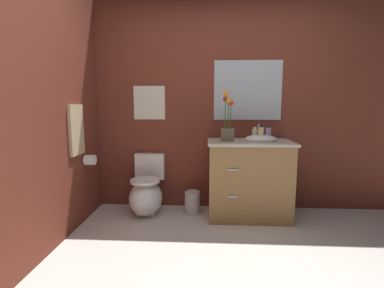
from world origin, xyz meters
The scene contains 14 objects.
ground_plane centered at (0.00, 0.00, 0.00)m, with size 9.89×9.89×0.00m, color beige.
wall_back centered at (0.20, 1.62, 1.25)m, with size 4.62×0.05×2.50m, color maroon.
wall_left centered at (-1.51, 0.48, 1.25)m, with size 0.05×4.47×2.50m, color maroon.
toilet centered at (-0.84, 1.32, 0.24)m, with size 0.38×0.59×0.69m.
vanity_cabinet centered at (0.35, 1.30, 0.45)m, with size 0.94×0.56×1.06m.
flower_vase centered at (0.10, 1.27, 1.05)m, with size 0.14×0.14×0.55m.
soap_bottle centered at (0.47, 1.28, 0.96)m, with size 0.06×0.06×0.18m.
lotion_bottle centered at (0.57, 1.38, 0.96)m, with size 0.06×0.06×0.17m.
hand_wash_bottle centered at (0.41, 1.37, 0.95)m, with size 0.07×0.07×0.15m.
trash_bin centered at (-0.30, 1.34, 0.14)m, with size 0.18×0.18×0.27m.
wall_poster centered at (-0.84, 1.59, 1.30)m, with size 0.38×0.01×0.41m, color silver.
wall_mirror centered at (0.35, 1.59, 1.45)m, with size 0.80×0.01×0.70m, color #B2BCC6.
hanging_towel centered at (-1.47, 0.96, 1.03)m, with size 0.03×0.28×0.52m, color tan.
toilet_paper_roll centered at (-1.41, 1.13, 0.68)m, with size 0.11×0.11×0.11m, color white.
Camera 1 is at (-0.12, -1.84, 1.29)m, focal length 26.27 mm.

